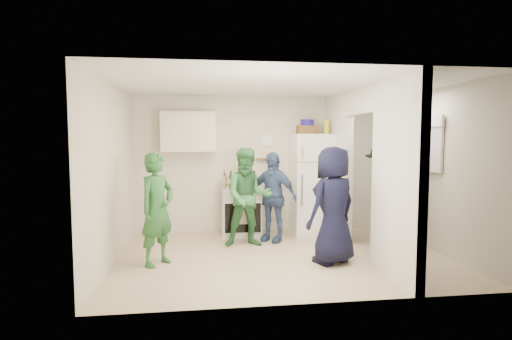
{
  "coord_description": "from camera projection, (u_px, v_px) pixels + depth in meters",
  "views": [
    {
      "loc": [
        -1.14,
        -5.67,
        1.75
      ],
      "look_at": [
        -0.34,
        0.4,
        1.25
      ],
      "focal_mm": 28.0,
      "sensor_mm": 36.0,
      "label": 1
    }
  ],
  "objects": [
    {
      "name": "wall_clock",
      "position": [
        268.0,
        140.0,
        7.42
      ],
      "size": [
        0.22,
        0.02,
        0.22
      ],
      "primitive_type": "cylinder",
      "rotation": [
        1.57,
        0.0,
        0.0
      ],
      "color": "white",
      "rests_on": "wall_back"
    },
    {
      "name": "bottle_h",
      "position": [
        224.0,
        180.0,
        6.94
      ],
      "size": [
        0.06,
        0.06,
        0.32
      ],
      "primitive_type": "cylinder",
      "color": "#92959C",
      "rests_on": "stove"
    },
    {
      "name": "yellow_cup_stack_top",
      "position": [
        327.0,
        127.0,
        7.1
      ],
      "size": [
        0.09,
        0.09,
        0.25
      ],
      "primitive_type": "cylinder",
      "color": "yellow",
      "rests_on": "fridge"
    },
    {
      "name": "person_green_left",
      "position": [
        157.0,
        209.0,
        5.44
      ],
      "size": [
        0.64,
        0.67,
        1.54
      ],
      "primitive_type": "imported",
      "rotation": [
        0.0,
        0.0,
        0.88
      ],
      "color": "#316B2A",
      "rests_on": "floor"
    },
    {
      "name": "fridge",
      "position": [
        313.0,
        184.0,
        7.25
      ],
      "size": [
        0.75,
        0.73,
        1.81
      ],
      "primitive_type": "cube",
      "color": "white",
      "rests_on": "floor"
    },
    {
      "name": "bottle_f",
      "position": [
        251.0,
        178.0,
        7.14
      ],
      "size": [
        0.07,
        0.07,
        0.33
      ],
      "primitive_type": "cylinder",
      "color": "#17401C",
      "rests_on": "stove"
    },
    {
      "name": "partition_pier_front",
      "position": [
        397.0,
        179.0,
        4.86
      ],
      "size": [
        0.12,
        1.2,
        2.5
      ],
      "primitive_type": "cube",
      "color": "silver",
      "rests_on": "floor"
    },
    {
      "name": "bottle_b",
      "position": [
        231.0,
        180.0,
        6.98
      ],
      "size": [
        0.07,
        0.07,
        0.32
      ],
      "primitive_type": "cylinder",
      "color": "#184A2C",
      "rests_on": "stove"
    },
    {
      "name": "person_navy",
      "position": [
        333.0,
        205.0,
        5.52
      ],
      "size": [
        0.95,
        0.83,
        1.63
      ],
      "primitive_type": "imported",
      "rotation": [
        0.0,
        0.0,
        -2.65
      ],
      "color": "black",
      "rests_on": "floor"
    },
    {
      "name": "wall_front",
      "position": [
        315.0,
        186.0,
        4.11
      ],
      "size": [
        4.8,
        0.0,
        4.8
      ],
      "primitive_type": "plane",
      "rotation": [
        -1.57,
        0.0,
        0.0
      ],
      "color": "silver",
      "rests_on": "floor"
    },
    {
      "name": "wall_right",
      "position": [
        437.0,
        170.0,
        6.1
      ],
      "size": [
        0.0,
        3.4,
        3.4
      ],
      "primitive_type": "plane",
      "rotation": [
        1.57,
        0.0,
        -1.57
      ],
      "color": "silver",
      "rests_on": "floor"
    },
    {
      "name": "nook_valance",
      "position": [
        427.0,
        121.0,
        6.23
      ],
      "size": [
        0.04,
        0.82,
        0.18
      ],
      "primitive_type": "cube",
      "color": "white",
      "rests_on": "wall_right"
    },
    {
      "name": "person_denim",
      "position": [
        272.0,
        197.0,
        6.72
      ],
      "size": [
        0.93,
        0.83,
        1.51
      ],
      "primitive_type": "imported",
      "rotation": [
        0.0,
        0.0,
        -0.65
      ],
      "color": "#3D5E85",
      "rests_on": "floor"
    },
    {
      "name": "bottle_i",
      "position": [
        243.0,
        178.0,
        7.22
      ],
      "size": [
        0.06,
        0.06,
        0.32
      ],
      "primitive_type": "cylinder",
      "color": "#592A0F",
      "rests_on": "stove"
    },
    {
      "name": "partition_pier_back",
      "position": [
        337.0,
        166.0,
        7.03
      ],
      "size": [
        0.12,
        1.2,
        2.5
      ],
      "primitive_type": "cube",
      "color": "silver",
      "rests_on": "floor"
    },
    {
      "name": "person_green_center",
      "position": [
        248.0,
        197.0,
        6.4
      ],
      "size": [
        0.77,
        0.6,
        1.59
      ],
      "primitive_type": "imported",
      "rotation": [
        0.0,
        0.0,
        -0.0
      ],
      "color": "#367C41",
      "rests_on": "floor"
    },
    {
      "name": "bottle_d",
      "position": [
        242.0,
        180.0,
        7.05
      ],
      "size": [
        0.07,
        0.07,
        0.3
      ],
      "primitive_type": "cylinder",
      "color": "brown",
      "rests_on": "stove"
    },
    {
      "name": "bottle_e",
      "position": [
        246.0,
        179.0,
        7.3
      ],
      "size": [
        0.07,
        0.07,
        0.28
      ],
      "primitive_type": "cylinder",
      "color": "#9799A8",
      "rests_on": "stove"
    },
    {
      "name": "yellow_cup_stack_stove",
      "position": [
        235.0,
        182.0,
        6.87
      ],
      "size": [
        0.09,
        0.09,
        0.25
      ],
      "primitive_type": "cylinder",
      "color": "yellow",
      "rests_on": "stove"
    },
    {
      "name": "nook_window_frame",
      "position": [
        428.0,
        144.0,
        6.26
      ],
      "size": [
        0.04,
        0.76,
        0.86
      ],
      "primitive_type": "cube",
      "color": "white",
      "rests_on": "wall_right"
    },
    {
      "name": "blue_bowl",
      "position": [
        307.0,
        123.0,
        7.2
      ],
      "size": [
        0.24,
        0.24,
        0.11
      ],
      "primitive_type": "cylinder",
      "color": "navy",
      "rests_on": "wicker_basket"
    },
    {
      "name": "wicker_basket",
      "position": [
        307.0,
        130.0,
        7.21
      ],
      "size": [
        0.35,
        0.25,
        0.15
      ],
      "primitive_type": "cube",
      "color": "brown",
      "rests_on": "fridge"
    },
    {
      "name": "wall_back",
      "position": [
        265.0,
        164.0,
        7.47
      ],
      "size": [
        4.8,
        0.0,
        4.8
      ],
      "primitive_type": "plane",
      "rotation": [
        1.57,
        0.0,
        0.0
      ],
      "color": "silver",
      "rests_on": "floor"
    },
    {
      "name": "person_nook",
      "position": [
        384.0,
        195.0,
        6.37
      ],
      "size": [
        1.07,
        1.24,
        1.67
      ],
      "primitive_type": "imported",
      "rotation": [
        0.0,
        0.0,
        -2.08
      ],
      "color": "black",
      "rests_on": "floor"
    },
    {
      "name": "red_cup",
      "position": [
        255.0,
        186.0,
        6.94
      ],
      "size": [
        0.09,
        0.09,
        0.12
      ],
      "primitive_type": "cylinder",
      "color": "red",
      "rests_on": "stove"
    },
    {
      "name": "bottle_a",
      "position": [
        226.0,
        181.0,
        7.19
      ],
      "size": [
        0.07,
        0.07,
        0.24
      ],
      "primitive_type": "cylinder",
      "color": "brown",
      "rests_on": "stove"
    },
    {
      "name": "stove",
      "position": [
        241.0,
        211.0,
        7.15
      ],
      "size": [
        0.72,
        0.6,
        0.85
      ],
      "primitive_type": "cube",
      "color": "white",
      "rests_on": "floor"
    },
    {
      "name": "nook_window",
      "position": [
        429.0,
        144.0,
        6.27
      ],
      "size": [
        0.03,
        0.7,
        0.8
      ],
      "primitive_type": "cube",
      "color": "black",
      "rests_on": "wall_right"
    },
    {
      "name": "wall_left",
      "position": [
        111.0,
        174.0,
        5.48
      ],
      "size": [
        0.0,
        3.4,
        3.4
      ],
      "primitive_type": "plane",
      "rotation": [
        1.57,
        0.0,
        1.57
      ],
      "color": "silver",
      "rests_on": "floor"
    },
    {
      "name": "upper_cabinet",
      "position": [
        188.0,
        132.0,
        7.06
      ],
      "size": [
        0.95,
        0.34,
        0.7
      ],
      "primitive_type": "cube",
      "color": "silver",
      "rests_on": "wall_back"
    },
    {
      "name": "spice_shelf",
      "position": [
        265.0,
        159.0,
        7.41
      ],
      "size": [
        0.35,
        0.08,
        0.03
      ],
      "primitive_type": "cube",
      "color": "olive",
      "rests_on": "wall_back"
    },
    {
      "name": "bottle_g",
      "position": [
        254.0,
        178.0,
        7.29
      ],
      "size": [
        0.07,
        0.07,
        0.3
      ],
      "primitive_type": "cylinder",
      "color": "olive",
      "rests_on": "stove"
    },
    {
      "name": "floor",
      "position": [
        282.0,
        256.0,
        5.89
      ],
      "size": [
        4.8,
        4.8,
        0.0
      ],
      "primitive_type": "plane",
      "color": "#C4AE8A",
      "rests_on": "ground"
    },
    {
      "name": "ceiling",
      "position": [
        283.0,
        85.0,
        5.69
      ],
      "size": [
        4.8,
        4.8,
        0.0
      ],
      "primitive_type": "plane",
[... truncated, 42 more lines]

